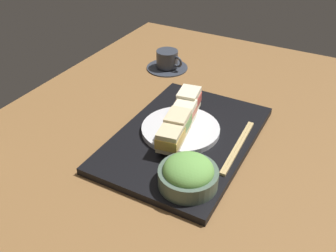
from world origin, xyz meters
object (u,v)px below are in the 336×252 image
(sandwich_nearmost, at_px, (170,138))
(coffee_cup, at_px, (167,61))
(sandwich_plate, at_px, (181,129))
(sandwich_inner_near, at_px, (178,124))
(chopsticks_pair, at_px, (238,146))
(sandwich_farmost, at_px, (190,101))
(salad_bowl, at_px, (188,174))
(sandwich_inner_far, at_px, (184,113))

(sandwich_nearmost, xyz_separation_m, coffee_cup, (0.42, 0.24, -0.03))
(sandwich_plate, distance_m, sandwich_inner_near, 0.04)
(coffee_cup, bearing_deg, sandwich_inner_near, -148.17)
(sandwich_plate, relative_size, chopsticks_pair, 0.89)
(sandwich_plate, bearing_deg, chopsticks_pair, -86.64)
(sandwich_plate, height_order, coffee_cup, coffee_cup)
(sandwich_farmost, xyz_separation_m, salad_bowl, (-0.25, -0.12, -0.01))
(sandwich_plate, relative_size, sandwich_farmost, 2.63)
(sandwich_farmost, relative_size, coffee_cup, 0.54)
(salad_bowl, relative_size, coffee_cup, 0.91)
(sandwich_inner_near, bearing_deg, chopsticks_pair, -76.06)
(sandwich_inner_near, distance_m, sandwich_farmost, 0.11)
(sandwich_plate, xyz_separation_m, sandwich_inner_near, (-0.03, -0.00, 0.03))
(sandwich_nearmost, height_order, sandwich_inner_far, sandwich_inner_far)
(sandwich_inner_far, bearing_deg, chopsticks_pair, -96.78)
(sandwich_inner_far, relative_size, coffee_cup, 0.55)
(sandwich_inner_far, height_order, sandwich_farmost, sandwich_farmost)
(sandwich_inner_near, relative_size, chopsticks_pair, 0.36)
(sandwich_nearmost, distance_m, salad_bowl, 0.12)
(sandwich_inner_far, distance_m, sandwich_farmost, 0.06)
(sandwich_inner_near, bearing_deg, sandwich_nearmost, -169.86)
(sandwich_inner_near, bearing_deg, sandwich_plate, 10.14)
(sandwich_plate, relative_size, sandwich_inner_far, 2.54)
(sandwich_inner_near, relative_size, sandwich_inner_far, 1.03)
(sandwich_plate, height_order, chopsticks_pair, sandwich_plate)
(sandwich_nearmost, height_order, sandwich_farmost, sandwich_farmost)
(sandwich_farmost, xyz_separation_m, coffee_cup, (0.26, 0.21, -0.04))
(chopsticks_pair, distance_m, coffee_cup, 0.50)
(salad_bowl, bearing_deg, sandwich_farmost, 25.07)
(salad_bowl, relative_size, chopsticks_pair, 0.57)
(sandwich_nearmost, distance_m, sandwich_inner_far, 0.11)
(sandwich_farmost, height_order, coffee_cup, sandwich_farmost)
(sandwich_inner_far, xyz_separation_m, chopsticks_pair, (-0.02, -0.16, -0.04))
(sandwich_plate, bearing_deg, sandwich_inner_near, -169.86)
(salad_bowl, xyz_separation_m, chopsticks_pair, (0.17, -0.05, -0.03))
(coffee_cup, bearing_deg, sandwich_nearmost, -150.63)
(sandwich_inner_far, height_order, salad_bowl, salad_bowl)
(sandwich_nearmost, distance_m, sandwich_inner_near, 0.06)
(sandwich_inner_far, bearing_deg, sandwich_inner_near, -169.86)
(sandwich_farmost, xyz_separation_m, chopsticks_pair, (-0.07, -0.17, -0.04))
(sandwich_plate, distance_m, sandwich_inner_far, 0.04)
(sandwich_nearmost, distance_m, chopsticks_pair, 0.17)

